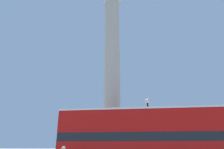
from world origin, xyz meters
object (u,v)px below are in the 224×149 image
Objects in this scene: equestrian_statue at (193,149)px; street_lamp at (149,127)px; monument_column at (112,94)px; bus_b at (142,138)px.

street_lamp reaches higher than equestrian_statue.
monument_column reaches higher than bus_b.
street_lamp reaches higher than bus_b.
monument_column is at bearing 114.30° from bus_b.
street_lamp is at bearing 82.44° from bus_b.
bus_b is 2.01× the size of equestrian_statue.
monument_column reaches higher than street_lamp.
monument_column is 1.96× the size of bus_b.
monument_column is 3.60× the size of street_lamp.
equestrian_statue is 0.91× the size of street_lamp.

